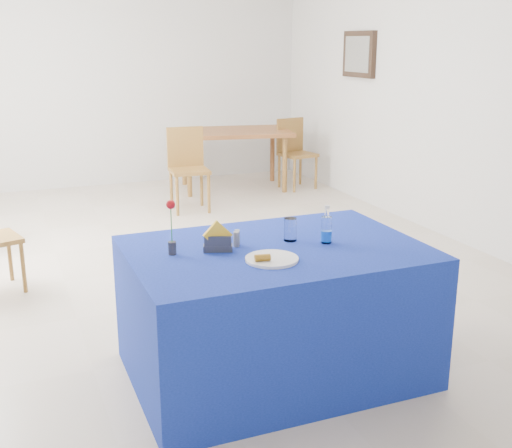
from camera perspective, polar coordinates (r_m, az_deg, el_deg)
The scene contains 16 objects.
floor at distance 5.56m, azimuth -5.19°, elevation -3.53°, with size 7.00×7.00×0.00m, color beige.
room_shell at distance 5.24m, azimuth -5.68°, elevation 14.80°, with size 7.00×7.00×7.00m.
picture_frame at distance 7.72m, azimuth 9.16°, elevation 14.67°, with size 0.06×0.64×0.52m, color black.
picture_art at distance 7.71m, azimuth 9.00°, elevation 14.68°, with size 0.02×0.52×0.40m, color #998C66.
plate at distance 3.30m, azimuth 1.41°, elevation -3.13°, with size 0.28×0.28×0.01m, color white.
drinking_glass at distance 3.61m, azimuth 3.07°, elevation -0.49°, with size 0.07×0.07×0.13m, color white.
salt_shaker at distance 3.54m, azimuth -1.69°, elevation -1.19°, with size 0.03×0.03×0.09m, color slate.
pepper_shaker at distance 3.51m, azimuth -1.76°, elevation -1.36°, with size 0.03×0.03×0.09m, color slate.
blue_table at distance 3.65m, azimuth 1.71°, elevation -7.73°, with size 1.60×1.10×0.76m.
water_bottle at distance 3.59m, azimuth 6.28°, elevation -0.58°, with size 0.06×0.06×0.21m.
napkin_holder at distance 3.44m, azimuth -3.41°, elevation -1.64°, with size 0.17×0.11×0.17m.
rose_vase at distance 3.38m, azimuth -7.52°, elevation -0.42°, with size 0.05×0.05×0.30m.
oak_table at distance 8.25m, azimuth -2.08°, elevation 7.80°, with size 1.57×1.16×0.76m.
chair_bg_left at distance 7.26m, azimuth -6.12°, elevation 5.44°, with size 0.44×0.44×0.92m.
chair_bg_right at distance 8.35m, azimuth 3.41°, elevation 6.75°, with size 0.46×0.46×0.89m.
banana_pieces at distance 3.24m, azimuth 0.60°, elevation -3.01°, with size 0.09×0.05×0.04m.
Camera 1 is at (-1.49, -5.02, 1.85)m, focal length 45.00 mm.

